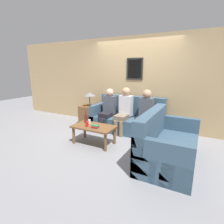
# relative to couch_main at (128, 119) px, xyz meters

# --- Properties ---
(ground_plane) EXTENTS (16.00, 16.00, 0.00)m
(ground_plane) POSITION_rel_couch_main_xyz_m (0.00, -0.55, -0.32)
(ground_plane) COLOR gray
(wall_back) EXTENTS (9.00, 0.08, 2.60)m
(wall_back) POSITION_rel_couch_main_xyz_m (0.00, 0.46, 0.99)
(wall_back) COLOR tan
(wall_back) RESTS_ON ground_plane
(couch_main) EXTENTS (1.93, 0.90, 0.94)m
(couch_main) POSITION_rel_couch_main_xyz_m (0.00, 0.00, 0.00)
(couch_main) COLOR #385166
(couch_main) RESTS_ON ground_plane
(couch_side) EXTENTS (0.90, 1.60, 0.94)m
(couch_side) POSITION_rel_couch_main_xyz_m (1.30, -1.27, 0.00)
(couch_side) COLOR #385166
(couch_side) RESTS_ON ground_plane
(coffee_table) EXTENTS (0.97, 0.55, 0.43)m
(coffee_table) POSITION_rel_couch_main_xyz_m (-0.33, -1.23, 0.05)
(coffee_table) COLOR brown
(coffee_table) RESTS_ON ground_plane
(side_table_with_lamp) EXTENTS (0.47, 0.46, 1.01)m
(side_table_with_lamp) POSITION_rel_couch_main_xyz_m (-1.27, -0.09, 0.04)
(side_table_with_lamp) COLOR brown
(side_table_with_lamp) RESTS_ON ground_plane
(wine_bottle) EXTENTS (0.08, 0.08, 0.27)m
(wine_bottle) POSITION_rel_couch_main_xyz_m (-0.64, -1.09, 0.22)
(wine_bottle) COLOR #562319
(wine_bottle) RESTS_ON coffee_table
(drinking_glass) EXTENTS (0.07, 0.07, 0.09)m
(drinking_glass) POSITION_rel_couch_main_xyz_m (-0.53, -1.12, 0.16)
(drinking_glass) COLOR silver
(drinking_glass) RESTS_ON coffee_table
(book_stack) EXTENTS (0.16, 0.13, 0.06)m
(book_stack) POSITION_rel_couch_main_xyz_m (-0.23, -1.32, 0.15)
(book_stack) COLOR navy
(book_stack) RESTS_ON coffee_table
(soda_can) EXTENTS (0.07, 0.07, 0.12)m
(soda_can) POSITION_rel_couch_main_xyz_m (-0.44, -1.33, 0.18)
(soda_can) COLOR red
(soda_can) RESTS_ON coffee_table
(person_left) EXTENTS (0.34, 0.58, 1.16)m
(person_left) POSITION_rel_couch_main_xyz_m (-0.52, -0.20, 0.31)
(person_left) COLOR black
(person_left) RESTS_ON ground_plane
(person_middle) EXTENTS (0.34, 0.64, 1.21)m
(person_middle) POSITION_rel_couch_main_xyz_m (-0.04, -0.18, 0.33)
(person_middle) COLOR #756651
(person_middle) RESTS_ON ground_plane
(person_right) EXTENTS (0.34, 0.65, 1.19)m
(person_right) POSITION_rel_couch_main_xyz_m (0.53, -0.16, 0.32)
(person_right) COLOR black
(person_right) RESTS_ON ground_plane
(teddy_bear) EXTENTS (0.20, 0.20, 0.32)m
(teddy_bear) POSITION_rel_couch_main_xyz_m (0.69, -1.09, -0.18)
(teddy_bear) COLOR beige
(teddy_bear) RESTS_ON ground_plane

